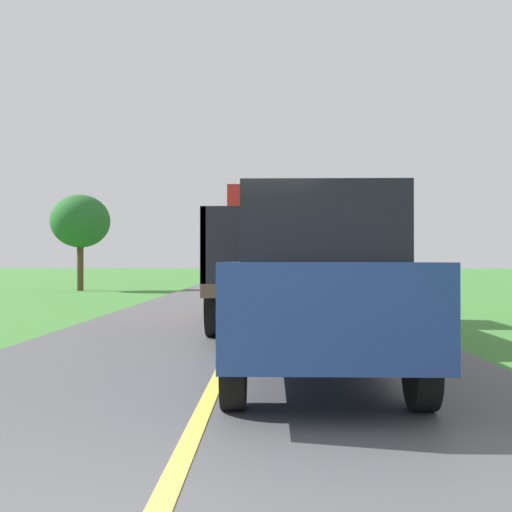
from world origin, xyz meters
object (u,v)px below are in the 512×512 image
object	(u,v)px
banana_truck_far	(264,257)
roadside_tree_near_left	(80,222)
following_car	(316,284)
banana_truck_near	(278,253)

from	to	relation	value
banana_truck_far	roadside_tree_near_left	bearing A→B (deg)	176.45
roadside_tree_near_left	banana_truck_far	bearing A→B (deg)	-3.55
banana_truck_far	roadside_tree_near_left	distance (m)	8.16
roadside_tree_near_left	following_car	xyz separation A→B (m)	(8.76, -20.13, -1.94)
following_car	banana_truck_far	bearing A→B (deg)	92.24
roadside_tree_near_left	following_car	distance (m)	22.04
banana_truck_far	following_car	bearing A→B (deg)	-87.76
roadside_tree_near_left	banana_truck_near	bearing A→B (deg)	-58.99
banana_truck_near	roadside_tree_near_left	bearing A→B (deg)	121.01
following_car	roadside_tree_near_left	bearing A→B (deg)	113.52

